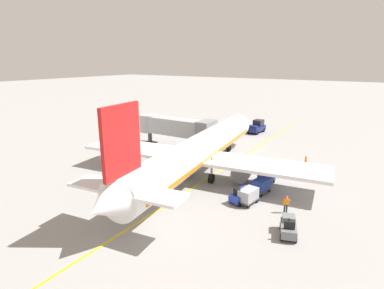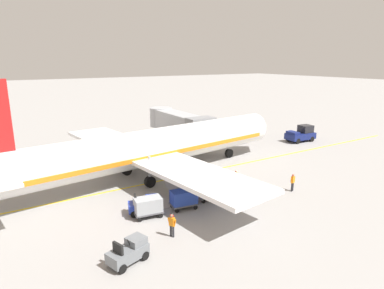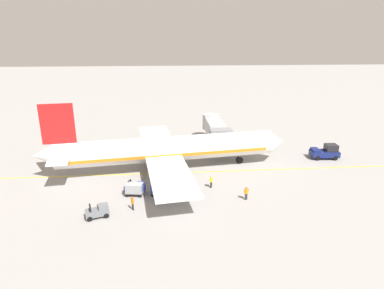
{
  "view_description": "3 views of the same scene",
  "coord_description": "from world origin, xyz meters",
  "px_view_note": "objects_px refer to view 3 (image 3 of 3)",
  "views": [
    {
      "loc": [
        17.03,
        -30.72,
        13.76
      ],
      "look_at": [
        -4.25,
        2.94,
        2.88
      ],
      "focal_mm": 29.05,
      "sensor_mm": 36.0,
      "label": 1
    },
    {
      "loc": [
        28.92,
        -13.89,
        12.0
      ],
      "look_at": [
        0.45,
        3.91,
        3.45
      ],
      "focal_mm": 31.23,
      "sensor_mm": 36.0,
      "label": 2
    },
    {
      "loc": [
        43.5,
        0.14,
        18.73
      ],
      "look_at": [
        -2.4,
        3.97,
        3.53
      ],
      "focal_mm": 29.93,
      "sensor_mm": 36.0,
      "label": 3
    }
  ],
  "objects_px": {
    "jet_bridge": "(215,129)",
    "baggage_tug_lead": "(98,211)",
    "pushback_tractor": "(325,152)",
    "parked_airliner": "(167,149)",
    "baggage_tug_trailing": "(135,188)",
    "baggage_cart_third_in_train": "(134,188)",
    "baggage_cart_front": "(182,186)",
    "ground_crew_marshaller": "(211,181)",
    "ground_crew_wing_walker": "(246,193)",
    "baggage_cart_second_in_train": "(159,188)",
    "ground_crew_loader": "(133,202)"
  },
  "relations": [
    {
      "from": "pushback_tractor",
      "to": "baggage_cart_front",
      "type": "height_order",
      "value": "pushback_tractor"
    },
    {
      "from": "baggage_tug_lead",
      "to": "ground_crew_wing_walker",
      "type": "height_order",
      "value": "ground_crew_wing_walker"
    },
    {
      "from": "baggage_cart_front",
      "to": "ground_crew_loader",
      "type": "height_order",
      "value": "ground_crew_loader"
    },
    {
      "from": "parked_airliner",
      "to": "baggage_cart_second_in_train",
      "type": "height_order",
      "value": "parked_airliner"
    },
    {
      "from": "parked_airliner",
      "to": "jet_bridge",
      "type": "height_order",
      "value": "parked_airliner"
    },
    {
      "from": "jet_bridge",
      "to": "pushback_tractor",
      "type": "bearing_deg",
      "value": 67.3
    },
    {
      "from": "parked_airliner",
      "to": "baggage_tug_trailing",
      "type": "bearing_deg",
      "value": -28.97
    },
    {
      "from": "baggage_cart_second_in_train",
      "to": "ground_crew_loader",
      "type": "bearing_deg",
      "value": -40.81
    },
    {
      "from": "jet_bridge",
      "to": "baggage_tug_lead",
      "type": "bearing_deg",
      "value": -35.78
    },
    {
      "from": "pushback_tractor",
      "to": "ground_crew_wing_walker",
      "type": "relative_size",
      "value": 2.69
    },
    {
      "from": "pushback_tractor",
      "to": "baggage_tug_trailing",
      "type": "relative_size",
      "value": 1.65
    },
    {
      "from": "parked_airliner",
      "to": "baggage_tug_lead",
      "type": "distance_m",
      "value": 15.42
    },
    {
      "from": "jet_bridge",
      "to": "baggage_cart_third_in_train",
      "type": "distance_m",
      "value": 22.27
    },
    {
      "from": "pushback_tractor",
      "to": "baggage_cart_front",
      "type": "bearing_deg",
      "value": -66.57
    },
    {
      "from": "pushback_tractor",
      "to": "ground_crew_loader",
      "type": "bearing_deg",
      "value": -64.43
    },
    {
      "from": "ground_crew_loader",
      "to": "ground_crew_marshaller",
      "type": "distance_m",
      "value": 11.0
    },
    {
      "from": "parked_airliner",
      "to": "baggage_cart_second_in_train",
      "type": "bearing_deg",
      "value": -7.29
    },
    {
      "from": "jet_bridge",
      "to": "ground_crew_marshaller",
      "type": "relative_size",
      "value": 8.12
    },
    {
      "from": "parked_airliner",
      "to": "pushback_tractor",
      "type": "height_order",
      "value": "parked_airliner"
    },
    {
      "from": "ground_crew_wing_walker",
      "to": "ground_crew_loader",
      "type": "distance_m",
      "value": 13.65
    },
    {
      "from": "pushback_tractor",
      "to": "ground_crew_marshaller",
      "type": "xyz_separation_m",
      "value": [
        9.37,
        -20.29,
        -0.15
      ]
    },
    {
      "from": "parked_airliner",
      "to": "ground_crew_marshaller",
      "type": "bearing_deg",
      "value": 39.97
    },
    {
      "from": "jet_bridge",
      "to": "baggage_cart_front",
      "type": "xyz_separation_m",
      "value": [
        17.71,
        -6.93,
        -2.51
      ]
    },
    {
      "from": "baggage_cart_third_in_train",
      "to": "ground_crew_wing_walker",
      "type": "height_order",
      "value": "ground_crew_wing_walker"
    },
    {
      "from": "jet_bridge",
      "to": "baggage_tug_lead",
      "type": "xyz_separation_m",
      "value": [
        22.88,
        -16.49,
        -2.74
      ]
    },
    {
      "from": "baggage_cart_second_in_train",
      "to": "ground_crew_wing_walker",
      "type": "xyz_separation_m",
      "value": [
        2.16,
        10.57,
        0.0
      ]
    },
    {
      "from": "baggage_cart_second_in_train",
      "to": "jet_bridge",
      "type": "bearing_deg",
      "value": 151.59
    },
    {
      "from": "ground_crew_wing_walker",
      "to": "baggage_cart_second_in_train",
      "type": "bearing_deg",
      "value": -101.54
    },
    {
      "from": "baggage_tug_lead",
      "to": "pushback_tractor",
      "type": "bearing_deg",
      "value": 114.89
    },
    {
      "from": "baggage_tug_trailing",
      "to": "ground_crew_marshaller",
      "type": "relative_size",
      "value": 1.62
    },
    {
      "from": "ground_crew_marshaller",
      "to": "baggage_tug_lead",
      "type": "bearing_deg",
      "value": -64.95
    },
    {
      "from": "parked_airliner",
      "to": "baggage_cart_front",
      "type": "xyz_separation_m",
      "value": [
        7.92,
        1.8,
        -2.24
      ]
    },
    {
      "from": "pushback_tractor",
      "to": "baggage_cart_front",
      "type": "relative_size",
      "value": 1.53
    },
    {
      "from": "ground_crew_wing_walker",
      "to": "pushback_tractor",
      "type": "bearing_deg",
      "value": 128.35
    },
    {
      "from": "parked_airliner",
      "to": "baggage_cart_second_in_train",
      "type": "relative_size",
      "value": 12.57
    },
    {
      "from": "pushback_tractor",
      "to": "ground_crew_marshaller",
      "type": "relative_size",
      "value": 2.69
    },
    {
      "from": "jet_bridge",
      "to": "ground_crew_marshaller",
      "type": "height_order",
      "value": "jet_bridge"
    },
    {
      "from": "jet_bridge",
      "to": "baggage_tug_trailing",
      "type": "distance_m",
      "value": 21.72
    },
    {
      "from": "parked_airliner",
      "to": "jet_bridge",
      "type": "relative_size",
      "value": 2.72
    },
    {
      "from": "baggage_tug_lead",
      "to": "jet_bridge",
      "type": "bearing_deg",
      "value": 144.22
    },
    {
      "from": "baggage_tug_trailing",
      "to": "ground_crew_loader",
      "type": "relative_size",
      "value": 1.62
    },
    {
      "from": "jet_bridge",
      "to": "pushback_tractor",
      "type": "height_order",
      "value": "jet_bridge"
    },
    {
      "from": "baggage_tug_trailing",
      "to": "baggage_cart_second_in_train",
      "type": "bearing_deg",
      "value": 74.69
    },
    {
      "from": "baggage_tug_lead",
      "to": "baggage_cart_third_in_train",
      "type": "height_order",
      "value": "baggage_tug_lead"
    },
    {
      "from": "baggage_tug_trailing",
      "to": "baggage_cart_third_in_train",
      "type": "relative_size",
      "value": 0.92
    },
    {
      "from": "baggage_cart_front",
      "to": "baggage_cart_third_in_train",
      "type": "distance_m",
      "value": 6.01
    },
    {
      "from": "pushback_tractor",
      "to": "ground_crew_wing_walker",
      "type": "distance_m",
      "value": 21.03
    },
    {
      "from": "pushback_tractor",
      "to": "baggage_tug_trailing",
      "type": "bearing_deg",
      "value": -71.56
    },
    {
      "from": "baggage_cart_third_in_train",
      "to": "baggage_cart_front",
      "type": "bearing_deg",
      "value": 92.37
    },
    {
      "from": "pushback_tractor",
      "to": "baggage_tug_lead",
      "type": "height_order",
      "value": "pushback_tractor"
    }
  ]
}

